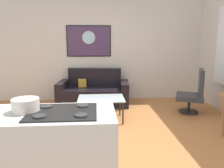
# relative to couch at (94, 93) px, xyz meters

# --- Properties ---
(ground) EXTENTS (6.40, 6.40, 0.04)m
(ground) POSITION_rel_couch_xyz_m (0.26, -1.96, -0.30)
(ground) COLOR #AF6C39
(back_wall) EXTENTS (6.40, 0.05, 2.80)m
(back_wall) POSITION_rel_couch_xyz_m (0.26, 0.46, 1.12)
(back_wall) COLOR beige
(back_wall) RESTS_ON ground
(couch) EXTENTS (1.79, 1.00, 0.86)m
(couch) POSITION_rel_couch_xyz_m (0.00, 0.00, 0.00)
(couch) COLOR black
(couch) RESTS_ON ground
(coffee_table) EXTENTS (0.89, 0.63, 0.46)m
(coffee_table) POSITION_rel_couch_xyz_m (0.16, -1.22, 0.14)
(coffee_table) COLOR silver
(coffee_table) RESTS_ON ground
(armchair) EXTENTS (0.73, 0.74, 0.96)m
(armchair) POSITION_rel_couch_xyz_m (2.16, -0.91, 0.17)
(armchair) COLOR black
(armchair) RESTS_ON ground
(kitchen_counter) EXTENTS (1.46, 0.62, 0.95)m
(kitchen_counter) POSITION_rel_couch_xyz_m (-0.49, -3.51, 0.19)
(kitchen_counter) COLOR silver
(kitchen_counter) RESTS_ON ground
(mixing_bowl) EXTENTS (0.24, 0.24, 0.12)m
(mixing_bowl) POSITION_rel_couch_xyz_m (-0.57, -3.47, 0.70)
(mixing_bowl) COLOR silver
(mixing_bowl) RESTS_ON kitchen_counter
(wall_painting) EXTENTS (1.14, 0.03, 0.79)m
(wall_painting) POSITION_rel_couch_xyz_m (-0.11, 0.42, 1.26)
(wall_painting) COLOR black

